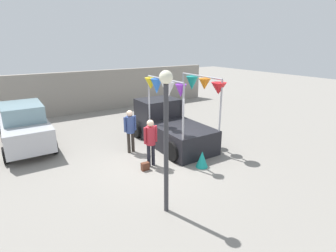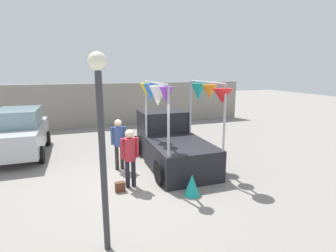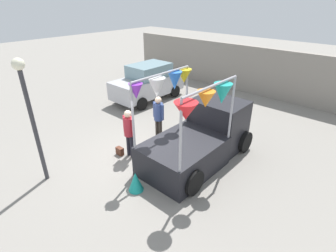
{
  "view_description": "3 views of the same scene",
  "coord_description": "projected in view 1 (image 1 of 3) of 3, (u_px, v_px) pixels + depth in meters",
  "views": [
    {
      "loc": [
        -4.51,
        -7.9,
        4.29
      ],
      "look_at": [
        0.81,
        0.4,
        1.14
      ],
      "focal_mm": 28.0,
      "sensor_mm": 36.0,
      "label": 1
    },
    {
      "loc": [
        -1.67,
        -7.44,
        3.4
      ],
      "look_at": [
        1.17,
        0.75,
        1.53
      ],
      "focal_mm": 28.0,
      "sensor_mm": 36.0,
      "label": 2
    },
    {
      "loc": [
        5.83,
        -5.17,
        5.09
      ],
      "look_at": [
        0.69,
        0.55,
        1.22
      ],
      "focal_mm": 28.0,
      "sensor_mm": 36.0,
      "label": 3
    }
  ],
  "objects": [
    {
      "name": "person_customer",
      "position": [
        151.0,
        138.0,
        9.25
      ],
      "size": [
        0.53,
        0.34,
        1.74
      ],
      "color": "black",
      "rests_on": "ground"
    },
    {
      "name": "person_vendor",
      "position": [
        130.0,
        127.0,
        10.42
      ],
      "size": [
        0.53,
        0.34,
        1.77
      ],
      "color": "#2D2823",
      "rests_on": "ground"
    },
    {
      "name": "street_lamp",
      "position": [
        166.0,
        124.0,
        6.28
      ],
      "size": [
        0.32,
        0.32,
        3.7
      ],
      "color": "#333338",
      "rests_on": "ground"
    },
    {
      "name": "ground_plane",
      "position": [
        156.0,
        161.0,
        9.96
      ],
      "size": [
        60.0,
        60.0,
        0.0
      ],
      "primitive_type": "plane",
      "color": "gray"
    },
    {
      "name": "parked_car",
      "position": [
        25.0,
        126.0,
        10.94
      ],
      "size": [
        1.88,
        4.0,
        1.88
      ],
      "color": "#B7B7BC",
      "rests_on": "ground"
    },
    {
      "name": "brick_boundary_wall",
      "position": [
        86.0,
        92.0,
        16.61
      ],
      "size": [
        18.0,
        0.36,
        2.6
      ],
      "primitive_type": "cube",
      "color": "gray",
      "rests_on": "ground"
    },
    {
      "name": "handbag",
      "position": [
        145.0,
        166.0,
        9.19
      ],
      "size": [
        0.28,
        0.16,
        0.28
      ],
      "primitive_type": "cube",
      "color": "#592D1E",
      "rests_on": "ground"
    },
    {
      "name": "folded_kite_bundle_teal",
      "position": [
        202.0,
        159.0,
        9.38
      ],
      "size": [
        0.61,
        0.61,
        0.6
      ],
      "primitive_type": "cone",
      "rotation": [
        0.0,
        0.0,
        0.61
      ],
      "color": "teal",
      "rests_on": "ground"
    },
    {
      "name": "vendor_truck",
      "position": [
        169.0,
        123.0,
        11.54
      ],
      "size": [
        2.5,
        4.19,
        3.03
      ],
      "color": "black",
      "rests_on": "ground"
    }
  ]
}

